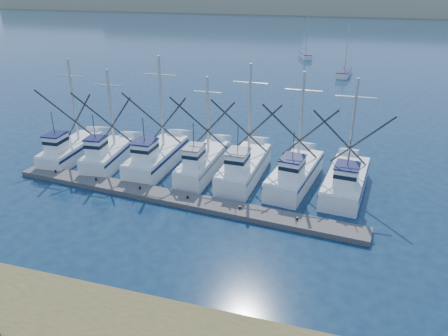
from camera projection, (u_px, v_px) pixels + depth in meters
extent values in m
plane|color=#0D203C|center=(228.00, 270.00, 24.26)|extent=(500.00, 500.00, 0.00)
cube|color=#5B5551|center=(175.00, 198.00, 31.75)|extent=(27.47, 4.29, 0.37)
cube|color=tan|center=(355.00, 1.00, 206.23)|extent=(360.00, 60.00, 10.00)
cube|color=white|center=(72.00, 151.00, 39.06)|extent=(2.72, 7.36, 1.31)
cube|color=white|center=(56.00, 143.00, 36.87)|extent=(1.46, 1.83, 1.50)
cylinder|color=#B7B2A8|center=(73.00, 101.00, 38.42)|extent=(0.22, 0.22, 7.30)
cube|color=white|center=(109.00, 157.00, 37.56)|extent=(3.00, 6.61, 1.48)
cube|color=white|center=(96.00, 147.00, 35.53)|extent=(1.52, 1.69, 1.50)
cylinder|color=#B7B2A8|center=(111.00, 108.00, 36.91)|extent=(0.22, 0.22, 6.59)
cube|color=white|center=(157.00, 159.00, 37.15)|extent=(2.70, 8.07, 1.51)
cube|color=white|center=(145.00, 151.00, 34.74)|extent=(1.54, 1.98, 1.50)
cylinder|color=#B7B2A8|center=(161.00, 102.00, 36.52)|extent=(0.22, 0.22, 7.68)
cube|color=white|center=(203.00, 165.00, 35.90)|extent=(2.19, 7.79, 1.53)
cube|color=white|center=(194.00, 157.00, 33.55)|extent=(1.25, 1.91, 1.50)
cylinder|color=#B7B2A8|center=(208.00, 115.00, 35.50)|extent=(0.22, 0.22, 6.28)
cube|color=white|center=(244.00, 169.00, 35.15)|extent=(2.69, 8.25, 1.52)
cube|color=white|center=(238.00, 162.00, 32.71)|extent=(1.51, 2.03, 1.50)
cylinder|color=#B7B2A8|center=(250.00, 111.00, 34.59)|extent=(0.22, 0.22, 7.43)
cube|color=white|center=(295.00, 176.00, 33.96)|extent=(3.60, 8.28, 1.51)
cube|color=white|center=(292.00, 168.00, 31.57)|extent=(1.72, 2.13, 1.50)
cylinder|color=#B7B2A8|center=(301.00, 118.00, 33.44)|extent=(0.22, 0.22, 7.10)
cube|color=white|center=(345.00, 183.00, 32.90)|extent=(3.40, 8.11, 1.40)
cube|color=white|center=(346.00, 176.00, 30.55)|extent=(1.73, 2.06, 1.50)
cylinder|color=#B7B2A8|center=(353.00, 125.00, 32.41)|extent=(0.22, 0.22, 6.97)
cube|color=white|center=(344.00, 73.00, 72.20)|extent=(2.29, 6.15, 0.90)
cylinder|color=#B7B2A8|center=(347.00, 48.00, 70.85)|extent=(0.12, 0.12, 7.20)
cube|color=white|center=(305.00, 56.00, 88.51)|extent=(3.35, 6.24, 0.90)
cylinder|color=#B7B2A8|center=(307.00, 35.00, 87.16)|extent=(0.12, 0.12, 7.20)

